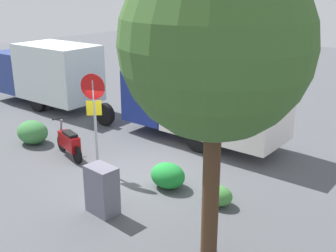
% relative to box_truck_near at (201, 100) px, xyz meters
% --- Properties ---
extents(ground_plane, '(60.00, 60.00, 0.00)m').
position_rel_box_truck_near_xyz_m(ground_plane, '(-0.21, 3.50, -1.52)').
color(ground_plane, '#4E5156').
extents(box_truck_near, '(7.52, 2.39, 2.65)m').
position_rel_box_truck_near_xyz_m(box_truck_near, '(0.00, 0.00, 0.00)').
color(box_truck_near, black).
rests_on(box_truck_near, ground).
extents(box_truck_far, '(6.98, 2.52, 2.89)m').
position_rel_box_truck_near_xyz_m(box_truck_far, '(8.28, 0.76, 0.08)').
color(box_truck_far, black).
rests_on(box_truck_far, ground).
extents(motorcycle, '(1.78, 0.71, 1.20)m').
position_rel_box_truck_near_xyz_m(motorcycle, '(2.30, 4.05, -1.00)').
color(motorcycle, black).
rests_on(motorcycle, ground).
extents(stop_sign, '(0.71, 0.33, 2.99)m').
position_rel_box_truck_near_xyz_m(stop_sign, '(0.87, 4.11, 0.47)').
color(stop_sign, '#9E9EA3').
rests_on(stop_sign, ground).
extents(street_tree, '(3.55, 3.55, 6.17)m').
position_rel_box_truck_near_xyz_m(street_tree, '(-4.16, 5.40, 2.86)').
color(street_tree, '#47301E').
rests_on(street_tree, ground).
extents(utility_cabinet, '(0.80, 0.55, 1.23)m').
position_rel_box_truck_near_xyz_m(utility_cabinet, '(-1.17, 5.69, -0.90)').
color(utility_cabinet, slate).
rests_on(utility_cabinet, ground).
extents(bike_rack_hoop, '(0.85, 0.17, 0.85)m').
position_rel_box_truck_near_xyz_m(bike_rack_hoop, '(-0.19, 4.87, -1.52)').
color(bike_rack_hoop, '#B7B7BC').
rests_on(bike_rack_hoop, ground).
extents(shrub_near_sign, '(1.21, 0.99, 0.82)m').
position_rel_box_truck_near_xyz_m(shrub_near_sign, '(4.35, 4.09, -1.11)').
color(shrub_near_sign, '#3D7F40').
rests_on(shrub_near_sign, ground).
extents(shrub_mid_verge, '(0.76, 0.62, 0.52)m').
position_rel_box_truck_near_xyz_m(shrub_mid_verge, '(-3.17, 3.54, -1.26)').
color(shrub_mid_verge, '#42853A').
rests_on(shrub_mid_verge, ground).
extents(shrub_by_tree, '(1.03, 0.84, 0.70)m').
position_rel_box_truck_near_xyz_m(shrub_by_tree, '(-1.53, 3.61, -1.17)').
color(shrub_by_tree, '#1F8A34').
rests_on(shrub_by_tree, ground).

